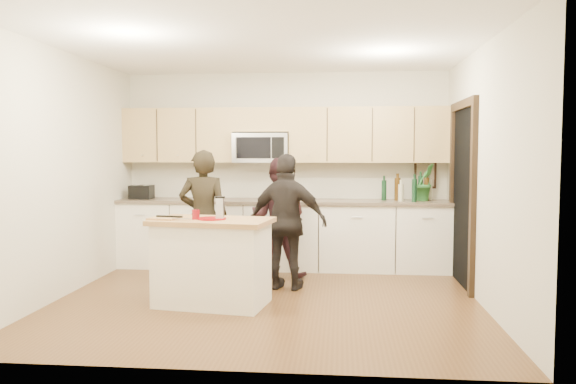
# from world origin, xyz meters

# --- Properties ---
(floor) EXTENTS (4.50, 4.50, 0.00)m
(floor) POSITION_xyz_m (0.00, 0.00, 0.00)
(floor) COLOR brown
(floor) RESTS_ON ground
(room_shell) EXTENTS (4.52, 4.02, 2.71)m
(room_shell) POSITION_xyz_m (0.00, 0.00, 1.73)
(room_shell) COLOR beige
(room_shell) RESTS_ON ground
(back_cabinetry) EXTENTS (4.50, 0.66, 0.94)m
(back_cabinetry) POSITION_xyz_m (0.00, 1.69, 0.47)
(back_cabinetry) COLOR white
(back_cabinetry) RESTS_ON ground
(upper_cabinetry) EXTENTS (4.50, 0.33, 0.75)m
(upper_cabinetry) POSITION_xyz_m (0.03, 1.83, 1.84)
(upper_cabinetry) COLOR tan
(upper_cabinetry) RESTS_ON ground
(microwave) EXTENTS (0.76, 0.41, 0.40)m
(microwave) POSITION_xyz_m (-0.31, 1.80, 1.65)
(microwave) COLOR silver
(microwave) RESTS_ON ground
(doorway) EXTENTS (0.06, 1.25, 2.20)m
(doorway) POSITION_xyz_m (2.23, 0.90, 1.16)
(doorway) COLOR black
(doorway) RESTS_ON ground
(framed_picture) EXTENTS (0.30, 0.03, 0.38)m
(framed_picture) POSITION_xyz_m (1.95, 1.98, 1.28)
(framed_picture) COLOR black
(framed_picture) RESTS_ON ground
(dish_towel) EXTENTS (0.34, 0.60, 0.48)m
(dish_towel) POSITION_xyz_m (-0.95, 1.50, 0.80)
(dish_towel) COLOR white
(dish_towel) RESTS_ON ground
(island) EXTENTS (1.29, 0.87, 0.90)m
(island) POSITION_xyz_m (-0.54, -0.25, 0.45)
(island) COLOR white
(island) RESTS_ON ground
(red_plate) EXTENTS (0.29, 0.29, 0.02)m
(red_plate) POSITION_xyz_m (-0.53, -0.29, 0.91)
(red_plate) COLOR maroon
(red_plate) RESTS_ON island
(box_grater) EXTENTS (0.09, 0.07, 0.22)m
(box_grater) POSITION_xyz_m (-0.44, -0.30, 1.03)
(box_grater) COLOR silver
(box_grater) RESTS_ON red_plate
(drink_glass) EXTENTS (0.08, 0.08, 0.10)m
(drink_glass) POSITION_xyz_m (-0.69, -0.30, 0.95)
(drink_glass) COLOR maroon
(drink_glass) RESTS_ON island
(cutting_board) EXTENTS (0.31, 0.24, 0.02)m
(cutting_board) POSITION_xyz_m (-1.03, -0.34, 0.91)
(cutting_board) COLOR #A77245
(cutting_board) RESTS_ON island
(tongs) EXTENTS (0.29, 0.07, 0.02)m
(tongs) POSITION_xyz_m (-0.98, -0.29, 0.93)
(tongs) COLOR black
(tongs) RESTS_ON cutting_board
(knife) EXTENTS (0.20, 0.05, 0.01)m
(knife) POSITION_xyz_m (-0.82, -0.42, 0.92)
(knife) COLOR silver
(knife) RESTS_ON cutting_board
(toaster) EXTENTS (0.30, 0.25, 0.19)m
(toaster) POSITION_xyz_m (-1.98, 1.67, 1.04)
(toaster) COLOR black
(toaster) RESTS_ON back_cabinetry
(bottle_cluster) EXTENTS (0.69, 0.38, 0.39)m
(bottle_cluster) POSITION_xyz_m (1.72, 1.71, 1.12)
(bottle_cluster) COLOR black
(bottle_cluster) RESTS_ON back_cabinetry
(orchid) EXTENTS (0.35, 0.34, 0.50)m
(orchid) POSITION_xyz_m (1.91, 1.72, 1.19)
(orchid) COLOR #2F7630
(orchid) RESTS_ON back_cabinetry
(woman_left) EXTENTS (0.64, 0.46, 1.62)m
(woman_left) POSITION_xyz_m (-0.86, 0.69, 0.81)
(woman_left) COLOR black
(woman_left) RESTS_ON ground
(woman_center) EXTENTS (0.83, 0.70, 1.52)m
(woman_center) POSITION_xyz_m (0.00, 1.13, 0.76)
(woman_center) COLOR black
(woman_center) RESTS_ON ground
(woman_right) EXTENTS (0.98, 0.55, 1.57)m
(woman_right) POSITION_xyz_m (0.18, 0.49, 0.79)
(woman_right) COLOR black
(woman_right) RESTS_ON ground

